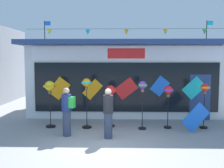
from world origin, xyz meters
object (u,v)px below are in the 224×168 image
at_px(wind_spinner_left, 87,90).
at_px(wind_spinner_right, 168,95).
at_px(wind_spinner_far_left, 50,91).
at_px(wind_spinner_center_right, 143,92).
at_px(kite_shop_building, 125,77).
at_px(wind_spinner_center_left, 111,94).
at_px(display_kite_on_ground, 196,117).
at_px(wind_spinner_far_right, 205,94).
at_px(person_mid_plaza, 67,111).
at_px(person_near_camera, 108,113).

height_order(wind_spinner_left, wind_spinner_right, wind_spinner_left).
relative_size(wind_spinner_far_left, wind_spinner_center_right, 0.99).
bearing_deg(kite_shop_building, wind_spinner_center_right, -81.83).
bearing_deg(wind_spinner_center_right, wind_spinner_center_left, 164.36).
relative_size(wind_spinner_center_right, display_kite_on_ground, 1.83).
bearing_deg(wind_spinner_far_right, wind_spinner_far_left, 179.78).
distance_m(wind_spinner_right, person_mid_plaza, 3.86).
bearing_deg(wind_spinner_left, wind_spinner_far_left, 177.00).
height_order(wind_spinner_far_right, person_near_camera, wind_spinner_far_right).
height_order(wind_spinner_far_left, wind_spinner_left, wind_spinner_left).
bearing_deg(wind_spinner_left, wind_spinner_right, 0.93).
distance_m(wind_spinner_center_left, wind_spinner_center_right, 1.26).
bearing_deg(display_kite_on_ground, person_near_camera, -165.22).
height_order(kite_shop_building, display_kite_on_ground, kite_shop_building).
xyz_separation_m(person_near_camera, display_kite_on_ground, (3.15, 0.83, -0.31)).
bearing_deg(wind_spinner_far_right, person_mid_plaza, -167.19).
bearing_deg(wind_spinner_right, display_kite_on_ground, -30.96).
relative_size(kite_shop_building, wind_spinner_far_left, 5.14).
xyz_separation_m(kite_shop_building, display_kite_on_ground, (2.47, -4.32, -1.21)).
distance_m(wind_spinner_center_right, display_kite_on_ground, 2.13).
distance_m(wind_spinner_far_left, wind_spinner_right, 4.56).
xyz_separation_m(kite_shop_building, wind_spinner_left, (-1.56, -3.83, -0.28)).
relative_size(person_near_camera, person_mid_plaza, 1.00).
distance_m(wind_spinner_center_left, wind_spinner_right, 2.22).
bearing_deg(kite_shop_building, wind_spinner_left, -112.15).
bearing_deg(wind_spinner_left, wind_spinner_center_left, 12.62).
bearing_deg(wind_spinner_left, person_near_camera, -56.28).
bearing_deg(wind_spinner_right, wind_spinner_center_left, 176.03).
distance_m(wind_spinner_center_left, person_mid_plaza, 1.99).
relative_size(wind_spinner_left, person_mid_plaza, 1.15).
bearing_deg(wind_spinner_left, wind_spinner_far_right, 0.66).
xyz_separation_m(wind_spinner_center_right, person_mid_plaza, (-2.66, -0.96, -0.54)).
relative_size(wind_spinner_center_left, display_kite_on_ground, 1.63).
relative_size(kite_shop_building, person_near_camera, 5.57).
bearing_deg(person_near_camera, wind_spinner_center_right, 63.94).
xyz_separation_m(wind_spinner_far_right, person_near_camera, (-3.62, -1.37, -0.47)).
xyz_separation_m(wind_spinner_right, person_mid_plaza, (-3.66, -1.14, -0.41)).
xyz_separation_m(wind_spinner_far_left, wind_spinner_right, (4.56, -0.02, -0.14)).
height_order(wind_spinner_left, wind_spinner_center_right, wind_spinner_left).
distance_m(wind_spinner_center_right, wind_spinner_far_right, 2.39).
relative_size(wind_spinner_far_left, wind_spinner_right, 1.11).
distance_m(wind_spinner_center_right, person_near_camera, 1.81).
bearing_deg(wind_spinner_center_right, person_mid_plaza, -160.22).
height_order(wind_spinner_right, person_near_camera, person_near_camera).
bearing_deg(wind_spinner_far_left, wind_spinner_left, -3.00).
relative_size(kite_shop_building, wind_spinner_far_right, 5.40).
xyz_separation_m(wind_spinner_left, display_kite_on_ground, (4.03, -0.49, -0.93)).
bearing_deg(wind_spinner_left, display_kite_on_ground, -6.96).
bearing_deg(display_kite_on_ground, kite_shop_building, 119.79).
bearing_deg(wind_spinner_right, wind_spinner_far_left, 179.70).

